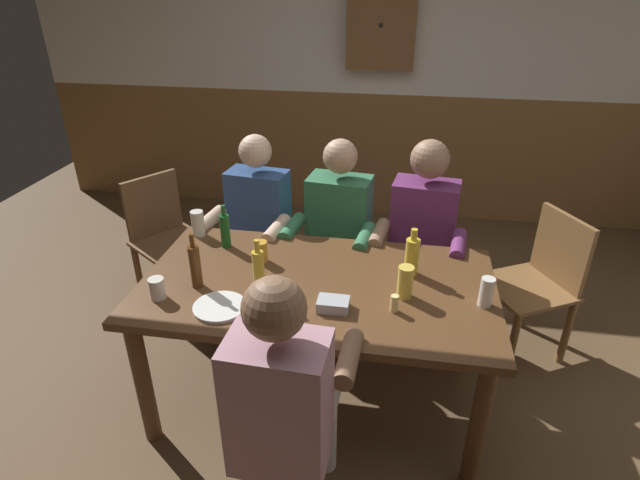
{
  "coord_description": "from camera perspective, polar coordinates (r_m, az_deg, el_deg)",
  "views": [
    {
      "loc": [
        0.36,
        -2.18,
        2.08
      ],
      "look_at": [
        0.0,
        -0.06,
        0.94
      ],
      "focal_mm": 28.68,
      "sensor_mm": 36.0,
      "label": 1
    }
  ],
  "objects": [
    {
      "name": "plate_0",
      "position": [
        2.33,
        -11.13,
        -7.33
      ],
      "size": [
        0.24,
        0.24,
        0.01
      ],
      "primitive_type": "cylinder",
      "color": "white",
      "rests_on": "dining_table"
    },
    {
      "name": "ground_plane",
      "position": [
        3.04,
        0.2,
        -15.38
      ],
      "size": [
        7.25,
        7.25,
        0.0
      ],
      "primitive_type": "plane",
      "color": "brown"
    },
    {
      "name": "wall_dart_cabinet",
      "position": [
        4.51,
        6.88,
        22.78
      ],
      "size": [
        0.56,
        0.15,
        0.7
      ],
      "color": "brown"
    },
    {
      "name": "bottle_3",
      "position": [
        2.78,
        -10.54,
        1.09
      ],
      "size": [
        0.05,
        0.05,
        0.24
      ],
      "color": "#195923",
      "rests_on": "dining_table"
    },
    {
      "name": "person_3",
      "position": [
        1.97,
        -3.9,
        -17.32
      ],
      "size": [
        0.5,
        0.54,
        1.25
      ],
      "rotation": [
        0.0,
        0.0,
        -0.04
      ],
      "color": "#B78493",
      "rests_on": "ground_plane"
    },
    {
      "name": "chair_empty_near_left",
      "position": [
        3.64,
        -16.83,
        0.4
      ],
      "size": [
        0.61,
        0.61,
        0.88
      ],
      "rotation": [
        0.0,
        0.0,
        -2.17
      ],
      "color": "brown",
      "rests_on": "ground_plane"
    },
    {
      "name": "bottle_0",
      "position": [
        2.45,
        -13.75,
        -2.79
      ],
      "size": [
        0.05,
        0.05,
        0.28
      ],
      "color": "#593314",
      "rests_on": "dining_table"
    },
    {
      "name": "bottle_2",
      "position": [
        2.52,
        10.24,
        -1.74
      ],
      "size": [
        0.07,
        0.07,
        0.25
      ],
      "color": "gold",
      "rests_on": "dining_table"
    },
    {
      "name": "dining_table",
      "position": [
        2.52,
        -0.31,
        -6.75
      ],
      "size": [
        1.7,
        0.94,
        0.75
      ],
      "color": "brown",
      "rests_on": "ground_plane"
    },
    {
      "name": "pint_glass_4",
      "position": [
        2.38,
        18.08,
        -5.54
      ],
      "size": [
        0.06,
        0.06,
        0.14
      ],
      "primitive_type": "cylinder",
      "color": "white",
      "rests_on": "dining_table"
    },
    {
      "name": "pint_glass_3",
      "position": [
        2.94,
        -13.48,
        1.83
      ],
      "size": [
        0.07,
        0.07,
        0.15
      ],
      "primitive_type": "cylinder",
      "color": "white",
      "rests_on": "dining_table"
    },
    {
      "name": "person_0",
      "position": [
        3.2,
        -7.29,
        1.54
      ],
      "size": [
        0.54,
        0.54,
        1.23
      ],
      "rotation": [
        0.0,
        0.0,
        3.01
      ],
      "color": "#2D4C84",
      "rests_on": "ground_plane"
    },
    {
      "name": "person_2",
      "position": [
        3.08,
        11.21,
        0.51
      ],
      "size": [
        0.55,
        0.56,
        1.25
      ],
      "rotation": [
        0.0,
        0.0,
        3.01
      ],
      "color": "#6B2D66",
      "rests_on": "ground_plane"
    },
    {
      "name": "table_candle",
      "position": [
        2.27,
        8.3,
        -7.01
      ],
      "size": [
        0.04,
        0.04,
        0.08
      ],
      "primitive_type": "cylinder",
      "color": "#F9E08C",
      "rests_on": "dining_table"
    },
    {
      "name": "back_wall_upper",
      "position": [
        4.64,
        5.72,
        23.97
      ],
      "size": [
        6.04,
        0.12,
        1.3
      ],
      "primitive_type": "cube",
      "color": "silver"
    },
    {
      "name": "pint_glass_1",
      "position": [
        2.44,
        -17.72,
        -5.17
      ],
      "size": [
        0.07,
        0.07,
        0.1
      ],
      "primitive_type": "cylinder",
      "color": "white",
      "rests_on": "dining_table"
    },
    {
      "name": "person_1",
      "position": [
        3.1,
        1.76,
        0.86
      ],
      "size": [
        0.54,
        0.56,
        1.23
      ],
      "rotation": [
        0.0,
        0.0,
        3.02
      ],
      "color": "#33724C",
      "rests_on": "ground_plane"
    },
    {
      "name": "condiment_caddy",
      "position": [
        2.27,
        1.48,
        -7.19
      ],
      "size": [
        0.14,
        0.1,
        0.05
      ],
      "primitive_type": "cube",
      "color": "#B2B7BC",
      "rests_on": "dining_table"
    },
    {
      "name": "back_wall_wainscot",
      "position": [
        4.88,
        5.05,
        9.63
      ],
      "size": [
        6.04,
        0.12,
        1.12
      ],
      "primitive_type": "cube",
      "color": "brown",
      "rests_on": "ground_plane"
    },
    {
      "name": "bottle_1",
      "position": [
        2.36,
        -6.87,
        -3.4
      ],
      "size": [
        0.05,
        0.05,
        0.27
      ],
      "color": "gold",
      "rests_on": "dining_table"
    },
    {
      "name": "chair_empty_near_right",
      "position": [
        3.25,
        23.14,
        -4.27
      ],
      "size": [
        0.6,
        0.6,
        0.88
      ],
      "rotation": [
        0.0,
        0.0,
        -4.21
      ],
      "color": "brown",
      "rests_on": "ground_plane"
    },
    {
      "name": "pint_glass_0",
      "position": [
        2.63,
        -6.6,
        -1.28
      ],
      "size": [
        0.07,
        0.07,
        0.11
      ],
      "primitive_type": "cylinder",
      "color": "gold",
      "rests_on": "dining_table"
    },
    {
      "name": "pint_glass_2",
      "position": [
        2.35,
        9.49,
        -4.64
      ],
      "size": [
        0.07,
        0.07,
        0.16
      ],
      "primitive_type": "cylinder",
      "color": "#E5C64C",
      "rests_on": "dining_table"
    }
  ]
}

